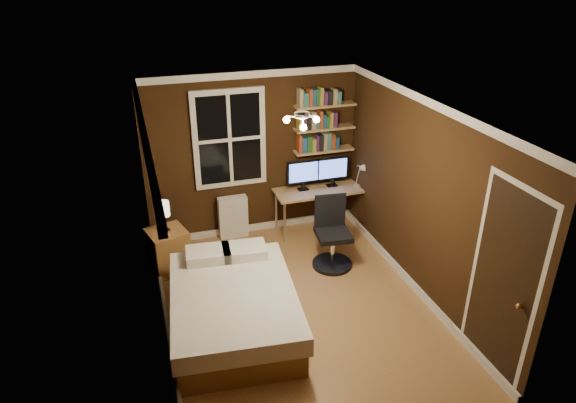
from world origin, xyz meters
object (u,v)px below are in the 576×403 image
object	(u,v)px
radiator	(233,217)
nightstand	(169,250)
desk	(321,193)
bed	(234,307)
bedside_lamp	(165,217)
desk_lamp	(360,175)
monitor_left	(303,175)
monitor_right	(332,172)
office_chair	(332,240)

from	to	relation	value
radiator	nightstand	bearing A→B (deg)	-147.81
desk	nightstand	bearing A→B (deg)	-168.70
bed	bedside_lamp	size ratio (longest dim) A/B	4.74
nightstand	radiator	world-z (taller)	radiator
nightstand	desk_lamp	xyz separation A→B (m)	(2.98, 0.33, 0.60)
monitor_left	desk	bearing A→B (deg)	-14.84
bedside_lamp	desk	xyz separation A→B (m)	(2.40, 0.48, -0.20)
desk	desk_lamp	xyz separation A→B (m)	(0.58, -0.14, 0.28)
monitor_left	monitor_right	distance (m)	0.48
desk_lamp	office_chair	world-z (taller)	desk_lamp
radiator	monitor_right	world-z (taller)	monitor_right
bed	nightstand	distance (m)	1.58
office_chair	bedside_lamp	bearing A→B (deg)	172.60
desk_lamp	office_chair	distance (m)	1.29
bed	nightstand	world-z (taller)	bed
monitor_left	monitor_right	xyz separation A→B (m)	(0.48, 0.00, 0.00)
monitor_left	nightstand	bearing A→B (deg)	-165.46
nightstand	radiator	size ratio (longest dim) A/B	0.92
monitor_right	office_chair	distance (m)	1.29
nightstand	office_chair	size ratio (longest dim) A/B	0.60
monitor_left	office_chair	size ratio (longest dim) A/B	0.51
desk	office_chair	distance (m)	1.07
radiator	desk_lamp	bearing A→B (deg)	-9.31
office_chair	monitor_left	bearing A→B (deg)	99.21
nightstand	desk	xyz separation A→B (m)	(2.40, 0.48, 0.32)
nightstand	monitor_left	world-z (taller)	monitor_left
bed	desk_lamp	size ratio (longest dim) A/B	4.68
nightstand	monitor_left	xyz separation A→B (m)	(2.13, 0.55, 0.62)
radiator	monitor_right	distance (m)	1.68
desk	monitor_left	bearing A→B (deg)	165.16
bed	monitor_right	bearing A→B (deg)	50.84
bed	nightstand	xyz separation A→B (m)	(-0.59, 1.46, 0.02)
bedside_lamp	monitor_right	world-z (taller)	monitor_right
bedside_lamp	monitor_right	size ratio (longest dim) A/B	0.85
office_chair	bed	bearing A→B (deg)	-143.34
desk_lamp	office_chair	size ratio (longest dim) A/B	0.44
desk	monitor_right	world-z (taller)	monitor_right
radiator	bedside_lamp	bearing A→B (deg)	-147.81
bed	desk_lamp	distance (m)	3.05
bedside_lamp	desk_lamp	bearing A→B (deg)	6.42
bedside_lamp	desk_lamp	world-z (taller)	desk_lamp
nightstand	radiator	xyz separation A→B (m)	(1.04, 0.65, 0.03)
monitor_left	desk_lamp	size ratio (longest dim) A/B	1.16
nightstand	desk	distance (m)	2.47
monitor_right	office_chair	size ratio (longest dim) A/B	0.51
radiator	desk	distance (m)	1.40
bedside_lamp	radiator	distance (m)	1.32
monitor_left	bedside_lamp	bearing A→B (deg)	-165.46
bedside_lamp	desk_lamp	size ratio (longest dim) A/B	0.99
nightstand	office_chair	world-z (taller)	office_chair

